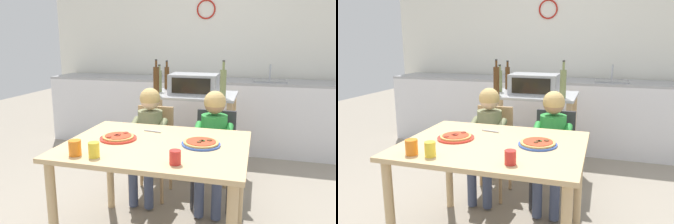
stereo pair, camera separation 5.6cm
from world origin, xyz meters
The scene contains 20 objects.
ground_plane centered at (0.00, 1.06, 0.00)m, with size 10.64×10.64×0.00m, color gray.
back_wall_tiled centered at (0.00, 2.72, 1.35)m, with size 4.88×0.14×2.70m.
kitchen_counter centered at (0.00, 2.31, 0.46)m, with size 4.39×0.60×1.12m.
kitchen_island_cart centered at (-0.04, 1.32, 0.59)m, with size 0.93×0.61×0.88m.
toaster_oven centered at (-0.01, 1.32, 0.98)m, with size 0.49×0.33×0.20m.
bottle_tall_green_wine centered at (-0.39, 1.34, 1.00)m, with size 0.05×0.05×0.29m.
bottle_clear_vinegar centered at (-0.36, 1.14, 1.03)m, with size 0.06×0.06×0.36m.
bottle_brown_beer centered at (0.31, 1.15, 1.02)m, with size 0.06×0.06×0.36m.
bottle_dark_olive_oil centered at (-0.37, 1.56, 1.01)m, with size 0.05×0.05×0.32m.
dining_table centered at (0.00, 0.00, 0.65)m, with size 1.21×0.93×0.75m.
dining_chair_left centered at (-0.28, 0.78, 0.48)m, with size 0.36×0.36×0.81m.
dining_chair_right centered at (0.30, 0.75, 0.48)m, with size 0.36×0.36×0.81m.
child_in_olive_shirt centered at (-0.28, 0.65, 0.64)m, with size 0.32×0.42×0.99m.
child_in_green_shirt centered at (0.30, 0.63, 0.64)m, with size 0.32×0.42×1.00m.
pizza_plate_red_rimmed centered at (-0.28, 0.02, 0.77)m, with size 0.26×0.26×0.03m.
pizza_plate_blue_rimmed centered at (0.30, 0.04, 0.77)m, with size 0.26×0.26×0.03m.
drinking_cup_yellow centered at (-0.27, -0.35, 0.80)m, with size 0.07×0.07×0.09m, color yellow.
drinking_cup_orange centered at (-0.40, -0.35, 0.80)m, with size 0.08×0.08×0.09m, color orange.
drinking_cup_red centered at (0.22, -0.33, 0.79)m, with size 0.07×0.07×0.08m, color red.
serving_spoon centered at (-0.11, 0.26, 0.76)m, with size 0.01×0.01×0.14m, color #B7BABF.
Camera 2 is at (0.69, -1.98, 1.43)m, focal length 35.16 mm.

